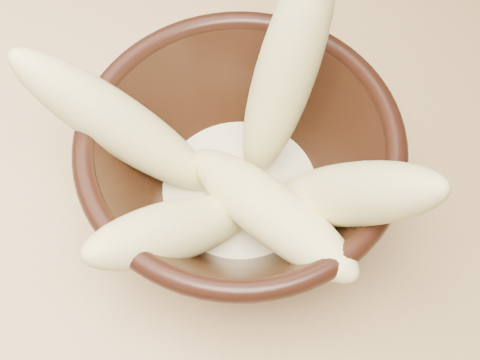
# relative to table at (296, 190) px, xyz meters

# --- Properties ---
(table) EXTENTS (1.20, 0.80, 0.75)m
(table) POSITION_rel_table_xyz_m (0.00, 0.00, 0.00)
(table) COLOR tan
(table) RESTS_ON ground
(bowl) EXTENTS (0.24, 0.24, 0.13)m
(bowl) POSITION_rel_table_xyz_m (-0.01, -0.09, 0.15)
(bowl) COLOR black
(bowl) RESTS_ON table
(milk_puddle) EXTENTS (0.13, 0.13, 0.02)m
(milk_puddle) POSITION_rel_table_xyz_m (-0.01, -0.09, 0.12)
(milk_puddle) COLOR #F1E8C2
(milk_puddle) RESTS_ON bowl
(banana_upright) EXTENTS (0.05, 0.11, 0.20)m
(banana_upright) POSITION_rel_table_xyz_m (-0.01, -0.03, 0.22)
(banana_upright) COLOR #E1D485
(banana_upright) RESTS_ON bowl
(banana_left) EXTENTS (0.17, 0.10, 0.16)m
(banana_left) POSITION_rel_table_xyz_m (-0.09, -0.12, 0.19)
(banana_left) COLOR #E1D485
(banana_left) RESTS_ON bowl
(banana_right) EXTENTS (0.14, 0.05, 0.17)m
(banana_right) POSITION_rel_table_xyz_m (0.07, -0.08, 0.20)
(banana_right) COLOR #E1D485
(banana_right) RESTS_ON bowl
(banana_across) EXTENTS (0.18, 0.08, 0.09)m
(banana_across) POSITION_rel_table_xyz_m (0.03, -0.11, 0.17)
(banana_across) COLOR #E1D485
(banana_across) RESTS_ON bowl
(banana_front) EXTENTS (0.09, 0.16, 0.13)m
(banana_front) POSITION_rel_table_xyz_m (-0.01, -0.16, 0.17)
(banana_front) COLOR #E1D485
(banana_front) RESTS_ON bowl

